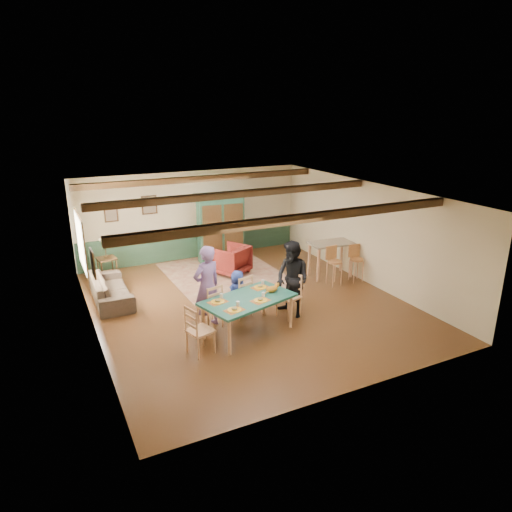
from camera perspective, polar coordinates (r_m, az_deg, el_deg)
name	(u,v)px	position (r m, az deg, el deg)	size (l,w,h in m)	color
floor	(248,304)	(11.09, -1.03, -5.96)	(8.00, 8.00, 0.00)	#4A2914
wall_back	(192,215)	(14.21, -7.98, 5.06)	(7.00, 0.02, 2.70)	beige
wall_left	(90,274)	(9.73, -20.08, -2.07)	(0.02, 8.00, 2.70)	beige
wall_right	(367,233)	(12.44, 13.69, 2.83)	(0.02, 8.00, 2.70)	beige
ceiling	(247,193)	(10.28, -1.12, 7.90)	(7.00, 8.00, 0.02)	silver
wainscot_back	(194,243)	(14.42, -7.80, 1.56)	(6.95, 0.03, 0.90)	#223F2C
ceiling_beam_front	(301,218)	(8.32, 5.66, 4.71)	(6.95, 0.16, 0.16)	black
ceiling_beam_mid	(240,194)	(10.66, -2.04, 7.77)	(6.95, 0.16, 0.16)	black
ceiling_beam_back	(202,179)	(13.04, -6.80, 9.58)	(6.95, 0.16, 0.16)	black
window_left	(80,242)	(11.30, -21.09, 1.62)	(0.06, 1.60, 1.30)	white
picture_left_wall	(93,263)	(9.04, -19.70, -0.86)	(0.04, 0.42, 0.52)	gray
picture_back_a	(149,205)	(13.74, -13.19, 6.23)	(0.45, 0.04, 0.55)	gray
picture_back_b	(111,214)	(13.58, -17.67, 5.06)	(0.38, 0.04, 0.48)	gray
dining_table	(248,316)	(9.56, -1.00, -7.49)	(1.89, 1.05, 0.79)	#1A5345
dining_chair_far_left	(210,306)	(9.82, -5.79, -6.19)	(0.44, 0.46, 1.00)	tan
dining_chair_far_right	(240,295)	(10.29, -2.01, -4.92)	(0.44, 0.46, 1.00)	tan
dining_chair_end_left	(200,329)	(8.85, -6.99, -9.10)	(0.44, 0.46, 1.00)	tan
dining_chair_end_right	(289,296)	(10.28, 4.11, -4.99)	(0.44, 0.46, 1.00)	tan
person_man	(207,287)	(9.72, -6.16, -3.85)	(0.66, 0.43, 1.81)	#745592
person_woman	(292,279)	(10.21, 4.57, -2.93)	(0.84, 0.66, 1.74)	black
person_child	(238,293)	(10.34, -2.31, -4.64)	(0.52, 0.34, 1.06)	navy
cat	(272,288)	(9.65, 2.00, -4.07)	(0.38, 0.15, 0.19)	orange
place_setting_near_left	(234,308)	(8.85, -2.73, -6.50)	(0.42, 0.32, 0.11)	gold
place_setting_near_center	(260,298)	(9.26, 0.56, -5.32)	(0.42, 0.32, 0.11)	gold
place_setting_far_left	(218,300)	(9.23, -4.81, -5.47)	(0.42, 0.32, 0.11)	gold
place_setting_far_right	(260,285)	(9.91, 0.52, -3.69)	(0.42, 0.32, 0.11)	gold
area_rug	(225,274)	(12.96, -3.91, -2.31)	(3.02, 3.58, 0.01)	#BFAE8A
armoire	(221,228)	(13.78, -4.44, 3.50)	(1.49, 0.60, 2.11)	#16382A
armchair	(231,260)	(12.91, -3.16, -0.47)	(0.88, 0.90, 0.82)	#490E0F
sofa	(111,289)	(11.69, -17.70, -3.95)	(2.07, 0.81, 0.61)	#352A21
end_table	(107,268)	(13.24, -18.08, -1.43)	(0.48, 0.48, 0.59)	black
table_lamp	(105,248)	(13.07, -18.32, 0.91)	(0.30, 0.30, 0.54)	beige
counter_table	(330,259)	(12.82, 9.26, -0.43)	(1.19, 0.69, 0.99)	tan
bar_stool_left	(334,266)	(12.23, 9.78, -1.26)	(0.37, 0.41, 1.04)	tan
bar_stool_right	(356,264)	(12.60, 12.44, -0.93)	(0.35, 0.39, 1.00)	tan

